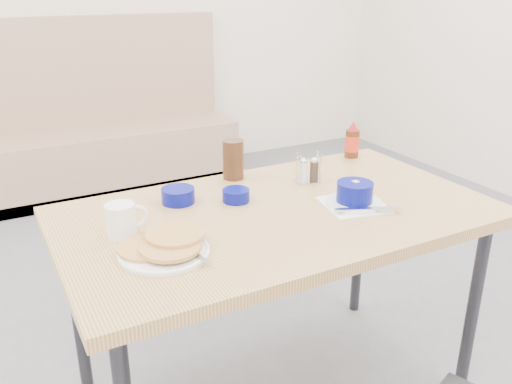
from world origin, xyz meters
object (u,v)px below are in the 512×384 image
butter_bowl (236,195)px  syrup_bottle (352,142)px  grits_setting (355,196)px  amber_tumbler (233,159)px  pancake_plate (164,247)px  dining_table (278,227)px  coffee_mug (122,219)px  creamer_bowl (178,196)px  condiment_caddy (309,172)px  booth_bench (103,141)px

butter_bowl → syrup_bottle: size_ratio=0.60×
grits_setting → amber_tumbler: amber_tumbler is taller
pancake_plate → amber_tumbler: amber_tumbler is taller
dining_table → amber_tumbler: bearing=89.2°
dining_table → butter_bowl: bearing=123.4°
dining_table → syrup_bottle: bearing=31.3°
coffee_mug → creamer_bowl: coffee_mug is taller
creamer_bowl → amber_tumbler: size_ratio=0.75×
creamer_bowl → condiment_caddy: size_ratio=1.01×
booth_bench → pancake_plate: 2.71m
coffee_mug → grits_setting: 0.75m
booth_bench → creamer_bowl: size_ratio=17.02×
amber_tumbler → pancake_plate: bearing=-133.7°
grits_setting → syrup_bottle: (0.32, 0.43, 0.03)m
butter_bowl → syrup_bottle: (0.65, 0.21, 0.05)m
booth_bench → creamer_bowl: (-0.26, -2.32, 0.44)m
dining_table → syrup_bottle: (0.56, 0.34, 0.13)m
butter_bowl → condiment_caddy: (0.32, 0.04, 0.02)m
amber_tumbler → grits_setting: bearing=-61.0°
creamer_bowl → condiment_caddy: bearing=-4.7°
coffee_mug → condiment_caddy: size_ratio=1.15×
booth_bench → dining_table: booth_bench is taller
pancake_plate → amber_tumbler: (0.43, 0.45, 0.06)m
pancake_plate → creamer_bowl: (0.16, 0.32, 0.01)m
dining_table → grits_setting: size_ratio=5.73×
dining_table → condiment_caddy: bearing=36.8°
syrup_bottle → coffee_mug: bearing=-164.8°
dining_table → creamer_bowl: 0.35m
coffee_mug → booth_bench: bearing=78.7°
coffee_mug → condiment_caddy: (0.73, 0.12, -0.01)m
creamer_bowl → booth_bench: bearing=83.5°
amber_tumbler → syrup_bottle: bearing=0.0°
booth_bench → dining_table: 2.56m
grits_setting → coffee_mug: bearing=169.2°
creamer_bowl → butter_bowl: (0.18, -0.08, -0.00)m
grits_setting → butter_bowl: grits_setting is taller
dining_table → coffee_mug: bearing=173.8°
creamer_bowl → pancake_plate: bearing=-116.6°
booth_bench → coffee_mug: booth_bench is taller
grits_setting → butter_bowl: 0.40m
creamer_bowl → condiment_caddy: condiment_caddy is taller
grits_setting → condiment_caddy: size_ratio=2.21×
creamer_bowl → syrup_bottle: (0.82, 0.13, 0.04)m
dining_table → amber_tumbler: (0.00, 0.34, 0.14)m
butter_bowl → condiment_caddy: size_ratio=0.84×
booth_bench → condiment_caddy: bearing=-84.4°
dining_table → syrup_bottle: size_ratio=9.05×
pancake_plate → creamer_bowl: size_ratio=2.30×
amber_tumbler → condiment_caddy: bearing=-36.3°
pancake_plate → grits_setting: bearing=2.0°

